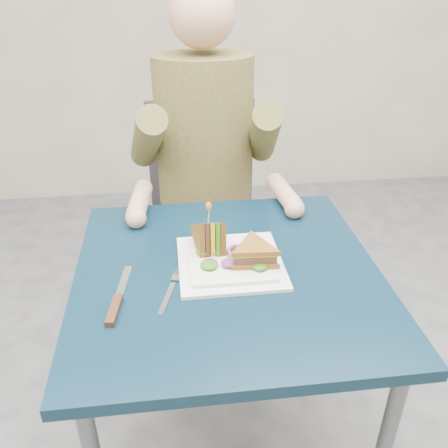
{
  "coord_description": "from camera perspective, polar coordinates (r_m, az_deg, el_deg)",
  "views": [
    {
      "loc": [
        -0.13,
        -0.95,
        1.41
      ],
      "look_at": [
        0.0,
        0.07,
        0.82
      ],
      "focal_mm": 38.0,
      "sensor_mm": 36.0,
      "label": 1
    }
  ],
  "objects": [
    {
      "name": "table",
      "position": [
        1.23,
        0.42,
        -8.59
      ],
      "size": [
        0.75,
        0.75,
        0.73
      ],
      "color": "black",
      "rests_on": "ground"
    },
    {
      "name": "sandwich_upright",
      "position": [
        1.2,
        -1.79,
        -1.71
      ],
      "size": [
        0.09,
        0.15,
        0.15
      ],
      "color": "brown",
      "rests_on": "plate"
    },
    {
      "name": "chair",
      "position": [
        1.91,
        -2.43,
        2.51
      ],
      "size": [
        0.42,
        0.4,
        0.93
      ],
      "color": "#47474C",
      "rests_on": "ground"
    },
    {
      "name": "diner",
      "position": [
        1.66,
        -2.37,
        12.27
      ],
      "size": [
        0.54,
        0.59,
        0.74
      ],
      "color": "brown",
      "rests_on": "chair"
    },
    {
      "name": "sandwich_flat",
      "position": [
        1.16,
        3.64,
        -3.55
      ],
      "size": [
        0.15,
        0.15,
        0.05
      ],
      "color": "brown",
      "rests_on": "plate"
    },
    {
      "name": "onion_ring",
      "position": [
        1.19,
        1.46,
        -3.3
      ],
      "size": [
        0.04,
        0.04,
        0.02
      ],
      "primitive_type": "torus",
      "rotation": [
        0.44,
        0.0,
        0.0
      ],
      "color": "#9E4C7A",
      "rests_on": "plate"
    },
    {
      "name": "toothpick_frill",
      "position": [
        1.16,
        -1.86,
        2.16
      ],
      "size": [
        0.01,
        0.01,
        0.02
      ],
      "primitive_type": "ellipsoid",
      "color": "orange",
      "rests_on": "sandwich_upright"
    },
    {
      "name": "knife",
      "position": [
        1.09,
        -12.86,
        -9.43
      ],
      "size": [
        0.05,
        0.22,
        0.02
      ],
      "color": "silver",
      "rests_on": "table"
    },
    {
      "name": "lettuce_spill",
      "position": [
        1.19,
        0.95,
        -3.4
      ],
      "size": [
        0.15,
        0.13,
        0.02
      ],
      "primitive_type": null,
      "color": "#337A14",
      "rests_on": "plate"
    },
    {
      "name": "fork",
      "position": [
        1.12,
        -6.46,
        -7.98
      ],
      "size": [
        0.07,
        0.18,
        0.01
      ],
      "color": "silver",
      "rests_on": "table"
    },
    {
      "name": "plate",
      "position": [
        1.2,
        0.77,
        -4.53
      ],
      "size": [
        0.26,
        0.26,
        0.02
      ],
      "color": "white",
      "rests_on": "table"
    },
    {
      "name": "toothpick",
      "position": [
        1.17,
        -1.84,
        0.95
      ],
      "size": [
        0.01,
        0.01,
        0.06
      ],
      "primitive_type": "cylinder",
      "rotation": [
        0.14,
        0.07,
        0.0
      ],
      "color": "tan",
      "rests_on": "sandwich_upright"
    }
  ]
}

